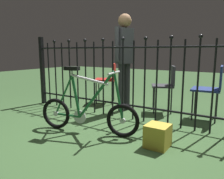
{
  "coord_description": "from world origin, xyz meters",
  "views": [
    {
      "loc": [
        1.51,
        -2.36,
        1.08
      ],
      "look_at": [
        -0.16,
        0.21,
        0.55
      ],
      "focal_mm": 35.62,
      "sensor_mm": 36.0,
      "label": 1
    }
  ],
  "objects_px": {
    "chair_navy": "(212,86)",
    "person_visitor": "(125,54)",
    "bicycle": "(87,111)",
    "chair_red": "(109,78)",
    "chair_charcoal": "(167,83)",
    "display_crate": "(158,136)"
  },
  "relations": [
    {
      "from": "person_visitor",
      "to": "chair_red",
      "type": "bearing_deg",
      "value": 148.13
    },
    {
      "from": "chair_red",
      "to": "chair_navy",
      "type": "xyz_separation_m",
      "value": [
        2.02,
        -0.12,
        0.01
      ]
    },
    {
      "from": "bicycle",
      "to": "chair_red",
      "type": "xyz_separation_m",
      "value": [
        -0.74,
        1.62,
        0.24
      ]
    },
    {
      "from": "bicycle",
      "to": "chair_navy",
      "type": "bearing_deg",
      "value": 49.75
    },
    {
      "from": "bicycle",
      "to": "person_visitor",
      "type": "bearing_deg",
      "value": 97.09
    },
    {
      "from": "chair_charcoal",
      "to": "chair_red",
      "type": "bearing_deg",
      "value": 177.57
    },
    {
      "from": "chair_charcoal",
      "to": "chair_red",
      "type": "height_order",
      "value": "chair_red"
    },
    {
      "from": "chair_red",
      "to": "display_crate",
      "type": "relative_size",
      "value": 3.17
    },
    {
      "from": "chair_navy",
      "to": "chair_red",
      "type": "bearing_deg",
      "value": 176.63
    },
    {
      "from": "chair_charcoal",
      "to": "bicycle",
      "type": "bearing_deg",
      "value": -108.56
    },
    {
      "from": "bicycle",
      "to": "chair_red",
      "type": "height_order",
      "value": "bicycle"
    },
    {
      "from": "bicycle",
      "to": "display_crate",
      "type": "distance_m",
      "value": 0.98
    },
    {
      "from": "chair_red",
      "to": "chair_navy",
      "type": "relative_size",
      "value": 0.96
    },
    {
      "from": "bicycle",
      "to": "display_crate",
      "type": "height_order",
      "value": "bicycle"
    },
    {
      "from": "chair_navy",
      "to": "person_visitor",
      "type": "distance_m",
      "value": 1.54
    },
    {
      "from": "chair_charcoal",
      "to": "chair_navy",
      "type": "relative_size",
      "value": 0.96
    },
    {
      "from": "chair_navy",
      "to": "person_visitor",
      "type": "height_order",
      "value": "person_visitor"
    },
    {
      "from": "chair_charcoal",
      "to": "display_crate",
      "type": "relative_size",
      "value": 3.15
    },
    {
      "from": "chair_navy",
      "to": "display_crate",
      "type": "relative_size",
      "value": 3.29
    },
    {
      "from": "bicycle",
      "to": "chair_red",
      "type": "bearing_deg",
      "value": 114.6
    },
    {
      "from": "chair_navy",
      "to": "person_visitor",
      "type": "relative_size",
      "value": 0.5
    },
    {
      "from": "bicycle",
      "to": "display_crate",
      "type": "bearing_deg",
      "value": 4.41
    }
  ]
}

